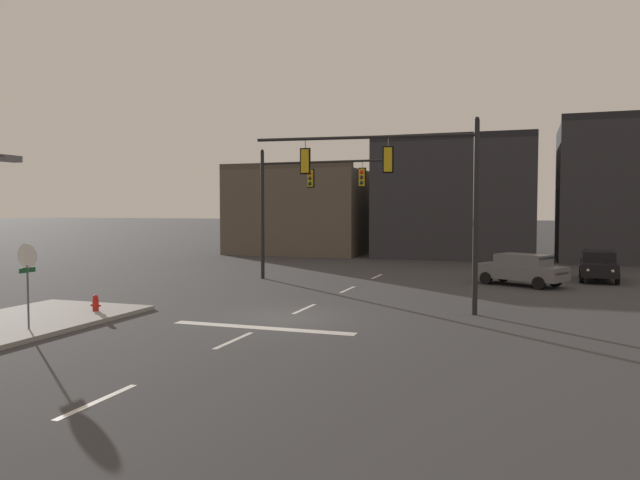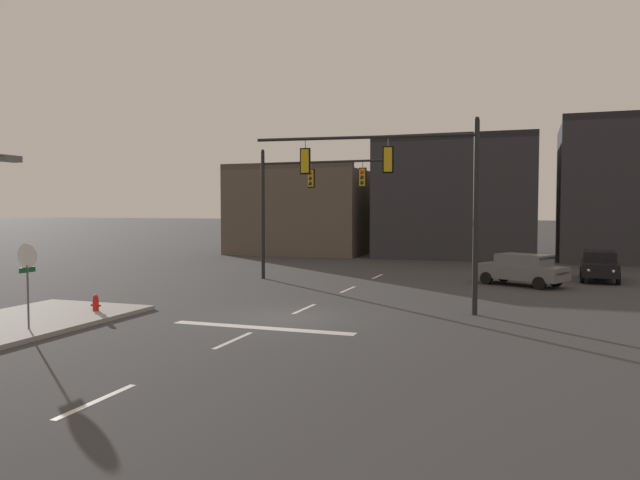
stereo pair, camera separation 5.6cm
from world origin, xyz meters
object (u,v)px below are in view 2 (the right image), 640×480
at_px(signal_mast_far_side, 298,193).
at_px(stop_sign, 27,265).
at_px(signal_mast_near_side, 409,182).
at_px(car_lot_middle, 599,265).
at_px(fire_hydrant, 96,306).
at_px(car_lot_nearside, 522,269).

distance_m(signal_mast_far_side, stop_sign, 16.48).
bearing_deg(signal_mast_near_side, stop_sign, -143.66).
height_order(signal_mast_near_side, car_lot_middle, signal_mast_near_side).
distance_m(signal_mast_far_side, car_lot_middle, 16.86).
bearing_deg(fire_hydrant, signal_mast_near_side, 21.94).
relative_size(car_lot_nearside, car_lot_middle, 1.04).
bearing_deg(fire_hydrant, signal_mast_far_side, 76.07).
bearing_deg(fire_hydrant, stop_sign, -85.73).
bearing_deg(signal_mast_far_side, stop_sign, -100.17).
bearing_deg(car_lot_nearside, stop_sign, -129.52).
bearing_deg(car_lot_middle, car_lot_nearside, -137.56).
distance_m(signal_mast_near_side, stop_sign, 13.37).
xyz_separation_m(signal_mast_far_side, stop_sign, (-2.87, -16.02, -2.63)).
bearing_deg(signal_mast_near_side, car_lot_middle, 59.49).
bearing_deg(car_lot_middle, signal_mast_near_side, -120.51).
relative_size(signal_mast_far_side, car_lot_middle, 1.68).
xyz_separation_m(stop_sign, car_lot_middle, (18.44, 21.17, -1.29)).
bearing_deg(car_lot_nearside, car_lot_middle, 42.44).
relative_size(stop_sign, car_lot_nearside, 0.60).
relative_size(stop_sign, car_lot_middle, 0.62).
xyz_separation_m(stop_sign, car_lot_nearside, (14.47, 17.54, -1.29)).
distance_m(signal_mast_near_side, car_lot_middle, 16.10).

